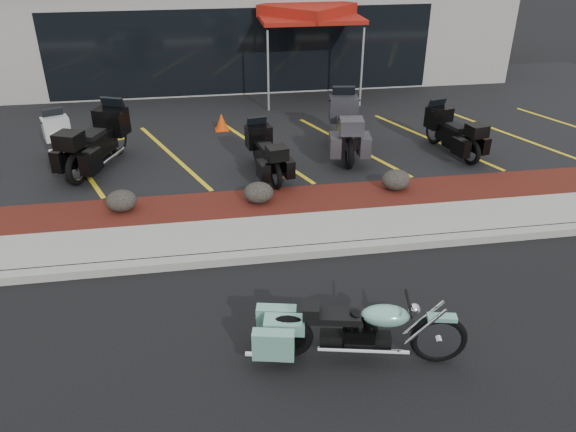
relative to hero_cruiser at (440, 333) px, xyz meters
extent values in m
plane|color=black|center=(-1.41, 1.97, -0.49)|extent=(90.00, 90.00, 0.00)
cube|color=gray|center=(-1.41, 2.87, -0.42)|extent=(24.00, 0.25, 0.15)
cube|color=gray|center=(-1.41, 3.57, -0.42)|extent=(24.00, 1.20, 0.15)
cube|color=#38120C|center=(-1.41, 4.77, -0.41)|extent=(24.00, 1.20, 0.16)
cube|color=black|center=(-1.41, 10.17, -0.42)|extent=(26.00, 9.60, 0.15)
cube|color=gray|center=(-1.41, 16.47, 1.51)|extent=(18.00, 8.00, 4.00)
cube|color=black|center=(-1.41, 12.49, 1.01)|extent=(12.00, 0.06, 2.60)
ellipsoid|color=black|center=(-4.50, 4.82, -0.12)|extent=(0.60, 0.50, 0.42)
ellipsoid|color=black|center=(-1.83, 4.76, -0.12)|extent=(0.60, 0.50, 0.42)
ellipsoid|color=black|center=(1.08, 4.90, -0.12)|extent=(0.61, 0.51, 0.43)
cone|color=#DB3D07|center=(-2.32, 9.22, -0.11)|extent=(0.38, 0.38, 0.46)
cylinder|color=silver|center=(-0.68, 10.58, 0.80)|extent=(0.06, 0.06, 2.28)
cylinder|color=silver|center=(2.08, 10.90, 0.80)|extent=(0.06, 0.06, 2.28)
cylinder|color=silver|center=(-1.00, 13.34, 0.80)|extent=(0.06, 0.06, 2.28)
cylinder|color=silver|center=(1.76, 13.66, 0.80)|extent=(0.06, 0.06, 2.28)
cube|color=maroon|center=(0.54, 12.12, 2.09)|extent=(3.30, 3.30, 0.12)
cube|color=maroon|center=(0.54, 12.12, 2.26)|extent=(3.07, 3.07, 0.35)
camera|label=1|loc=(-2.85, -5.30, 4.79)|focal=35.00mm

